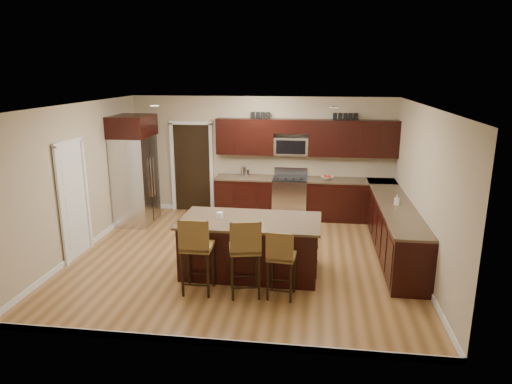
# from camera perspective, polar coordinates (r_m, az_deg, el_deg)

# --- Properties ---
(floor) EXTENTS (6.00, 6.00, 0.00)m
(floor) POSITION_cam_1_polar(r_m,az_deg,el_deg) (8.28, -1.60, -8.18)
(floor) COLOR olive
(floor) RESTS_ON ground
(ceiling) EXTENTS (6.00, 6.00, 0.00)m
(ceiling) POSITION_cam_1_polar(r_m,az_deg,el_deg) (7.64, -1.74, 10.79)
(ceiling) COLOR silver
(ceiling) RESTS_ON wall_back
(wall_back) EXTENTS (6.00, 0.00, 6.00)m
(wall_back) POSITION_cam_1_polar(r_m,az_deg,el_deg) (10.52, 0.72, 4.51)
(wall_back) COLOR tan
(wall_back) RESTS_ON floor
(wall_left) EXTENTS (0.00, 5.50, 5.50)m
(wall_left) POSITION_cam_1_polar(r_m,az_deg,el_deg) (8.83, -21.27, 1.47)
(wall_left) COLOR tan
(wall_left) RESTS_ON floor
(wall_right) EXTENTS (0.00, 5.50, 5.50)m
(wall_right) POSITION_cam_1_polar(r_m,az_deg,el_deg) (7.96, 20.19, 0.18)
(wall_right) COLOR tan
(wall_right) RESTS_ON floor
(base_cabinets) EXTENTS (4.02, 3.96, 0.92)m
(base_cabinets) POSITION_cam_1_polar(r_m,az_deg,el_deg) (9.41, 11.32, -2.61)
(base_cabinets) COLOR black
(base_cabinets) RESTS_ON floor
(upper_cabinets) EXTENTS (4.00, 0.33, 0.80)m
(upper_cabinets) POSITION_cam_1_polar(r_m,az_deg,el_deg) (10.20, 6.48, 6.89)
(upper_cabinets) COLOR black
(upper_cabinets) RESTS_ON wall_back
(range) EXTENTS (0.76, 0.64, 1.11)m
(range) POSITION_cam_1_polar(r_m,az_deg,el_deg) (10.36, 4.24, -0.67)
(range) COLOR silver
(range) RESTS_ON floor
(microwave) EXTENTS (0.76, 0.31, 0.40)m
(microwave) POSITION_cam_1_polar(r_m,az_deg,el_deg) (10.27, 4.41, 5.75)
(microwave) COLOR silver
(microwave) RESTS_ON upper_cabinets
(doorway) EXTENTS (0.85, 0.03, 2.06)m
(doorway) POSITION_cam_1_polar(r_m,az_deg,el_deg) (10.88, -7.97, 3.00)
(doorway) COLOR black
(doorway) RESTS_ON floor
(pantry_door) EXTENTS (0.03, 0.80, 2.04)m
(pantry_door) POSITION_cam_1_polar(r_m,az_deg,el_deg) (8.65, -21.89, -1.12)
(pantry_door) COLOR white
(pantry_door) RESTS_ON floor
(letter_decor) EXTENTS (2.20, 0.03, 0.15)m
(letter_decor) POSITION_cam_1_polar(r_m,az_deg,el_deg) (10.15, 5.74, 9.45)
(letter_decor) COLOR black
(letter_decor) RESTS_ON upper_cabinets
(island) EXTENTS (2.29, 1.21, 0.92)m
(island) POSITION_cam_1_polar(r_m,az_deg,el_deg) (7.56, -0.72, -6.99)
(island) COLOR black
(island) RESTS_ON floor
(stool_left) EXTENTS (0.46, 0.46, 1.20)m
(stool_left) POSITION_cam_1_polar(r_m,az_deg,el_deg) (6.79, -7.49, -6.82)
(stool_left) COLOR brown
(stool_left) RESTS_ON floor
(stool_mid) EXTENTS (0.54, 0.54, 1.20)m
(stool_mid) POSITION_cam_1_polar(r_m,az_deg,el_deg) (6.65, -1.37, -7.15)
(stool_mid) COLOR brown
(stool_mid) RESTS_ON floor
(stool_right) EXTENTS (0.43, 0.43, 1.06)m
(stool_right) POSITION_cam_1_polar(r_m,az_deg,el_deg) (6.64, 3.12, -8.07)
(stool_right) COLOR brown
(stool_right) RESTS_ON floor
(refrigerator) EXTENTS (0.79, 1.01, 2.35)m
(refrigerator) POSITION_cam_1_polar(r_m,az_deg,el_deg) (10.15, -14.91, 2.78)
(refrigerator) COLOR silver
(refrigerator) RESTS_ON floor
(floor_mat) EXTENTS (1.02, 0.87, 0.01)m
(floor_mat) POSITION_cam_1_polar(r_m,az_deg,el_deg) (10.02, 3.79, -4.00)
(floor_mat) COLOR brown
(floor_mat) RESTS_ON floor
(fruit_bowl) EXTENTS (0.29, 0.29, 0.07)m
(fruit_bowl) POSITION_cam_1_polar(r_m,az_deg,el_deg) (10.23, 8.83, 1.77)
(fruit_bowl) COLOR silver
(fruit_bowl) RESTS_ON base_cabinets
(soap_bottle) EXTENTS (0.11, 0.11, 0.18)m
(soap_bottle) POSITION_cam_1_polar(r_m,az_deg,el_deg) (8.54, 17.20, -0.95)
(soap_bottle) COLOR #B2B2B2
(soap_bottle) RESTS_ON base_cabinets
(canister_tall) EXTENTS (0.12, 0.12, 0.23)m
(canister_tall) POSITION_cam_1_polar(r_m,az_deg,el_deg) (10.34, -1.58, 2.54)
(canister_tall) COLOR silver
(canister_tall) RESTS_ON base_cabinets
(canister_short) EXTENTS (0.11, 0.11, 0.16)m
(canister_short) POSITION_cam_1_polar(r_m,az_deg,el_deg) (10.33, -1.10, 2.35)
(canister_short) COLOR silver
(canister_short) RESTS_ON base_cabinets
(island_jar) EXTENTS (0.10, 0.10, 0.10)m
(island_jar) POSITION_cam_1_polar(r_m,az_deg,el_deg) (7.46, -4.54, -2.92)
(island_jar) COLOR white
(island_jar) RESTS_ON island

